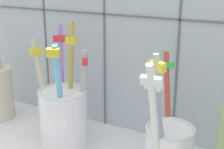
# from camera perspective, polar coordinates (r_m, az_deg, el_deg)

# --- Properties ---
(tile_wall_back) EXTENTS (0.64, 0.02, 0.45)m
(tile_wall_back) POSITION_cam_1_polar(r_m,az_deg,el_deg) (0.52, 5.41, 10.83)
(tile_wall_back) COLOR #B2C1CC
(tile_wall_back) RESTS_ON ground
(toothbrush_cup_left) EXTENTS (0.10, 0.11, 0.19)m
(toothbrush_cup_left) POSITION_cam_1_polar(r_m,az_deg,el_deg) (0.53, -8.46, -6.55)
(toothbrush_cup_left) COLOR white
(toothbrush_cup_left) RESTS_ON counter_slab
(toothbrush_cup_right) EXTENTS (0.07, 0.14, 0.18)m
(toothbrush_cup_right) POSITION_cam_1_polar(r_m,az_deg,el_deg) (0.45, 9.75, -12.07)
(toothbrush_cup_right) COLOR white
(toothbrush_cup_right) RESTS_ON counter_slab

